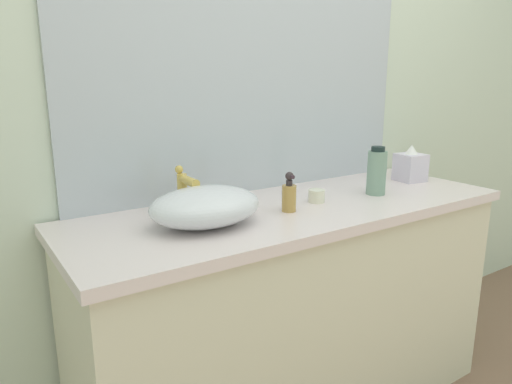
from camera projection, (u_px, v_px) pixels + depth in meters
bathroom_wall_rear at (269, 75)px, 1.91m from camera, size 6.00×0.06×2.60m
vanity_counter at (294, 311)px, 1.80m from camera, size 1.65×0.57×0.84m
wall_mirror_panel at (253, 59)px, 1.81m from camera, size 1.50×0.01×1.03m
sink_basin at (205, 206)px, 1.46m from camera, size 0.36×0.27×0.12m
faucet at (184, 187)px, 1.58m from camera, size 0.03×0.14×0.16m
soap_dispenser at (289, 195)px, 1.61m from camera, size 0.05×0.05×0.14m
lotion_bottle at (377, 172)px, 1.84m from camera, size 0.07×0.07×0.19m
tissue_box at (410, 166)px, 2.08m from camera, size 0.12×0.12×0.16m
candle_jar at (316, 196)px, 1.74m from camera, size 0.06×0.06×0.05m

